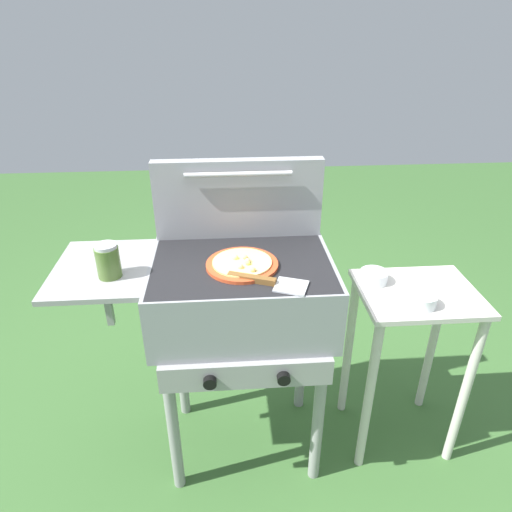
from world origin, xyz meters
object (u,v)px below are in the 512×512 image
object	(u,v)px
sauce_jar	(108,261)
topping_bowl_near	(374,277)
grill	(238,297)
topping_bowl_far	(422,300)
prep_table	(409,336)
spatula	(268,282)
pizza_cheese	(242,264)

from	to	relation	value
sauce_jar	topping_bowl_near	world-z (taller)	sauce_jar
grill	topping_bowl_near	distance (m)	0.53
grill	topping_bowl_far	size ratio (longest dim) A/B	9.82
prep_table	sauce_jar	bearing A→B (deg)	-176.56
prep_table	topping_bowl_near	world-z (taller)	topping_bowl_near
grill	topping_bowl_far	bearing A→B (deg)	-7.82
topping_bowl_near	spatula	bearing A→B (deg)	-151.92
spatula	topping_bowl_near	xyz separation A→B (m)	(0.43, 0.23, -0.14)
sauce_jar	spatula	xyz separation A→B (m)	(0.51, -0.09, -0.05)
pizza_cheese	topping_bowl_near	bearing A→B (deg)	12.27
topping_bowl_near	topping_bowl_far	distance (m)	0.21
grill	topping_bowl_far	xyz separation A→B (m)	(0.65, -0.09, 0.01)
grill	sauce_jar	xyz separation A→B (m)	(-0.42, -0.06, 0.20)
topping_bowl_far	spatula	bearing A→B (deg)	-173.87
grill	pizza_cheese	bearing A→B (deg)	-63.87
grill	spatula	size ratio (longest dim) A/B	3.65
topping_bowl_far	pizza_cheese	bearing A→B (deg)	174.52
grill	spatula	xyz separation A→B (m)	(0.09, -0.15, 0.15)
pizza_cheese	topping_bowl_near	world-z (taller)	pizza_cheese
prep_table	topping_bowl_far	size ratio (longest dim) A/B	7.64
prep_table	topping_bowl_near	size ratio (longest dim) A/B	7.08
prep_table	topping_bowl_near	xyz separation A→B (m)	(-0.15, 0.08, 0.23)
pizza_cheese	grill	bearing A→B (deg)	116.13
grill	topping_bowl_near	bearing A→B (deg)	8.98
pizza_cheese	sauce_jar	bearing A→B (deg)	-175.62
grill	topping_bowl_far	distance (m)	0.65
grill	prep_table	xyz separation A→B (m)	(0.67, 0.00, -0.22)
sauce_jar	topping_bowl_near	bearing A→B (deg)	8.68
sauce_jar	topping_bowl_far	xyz separation A→B (m)	(1.07, -0.03, -0.19)
prep_table	topping_bowl_far	world-z (taller)	topping_bowl_far
prep_table	spatula	bearing A→B (deg)	-165.31
grill	prep_table	world-z (taller)	grill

